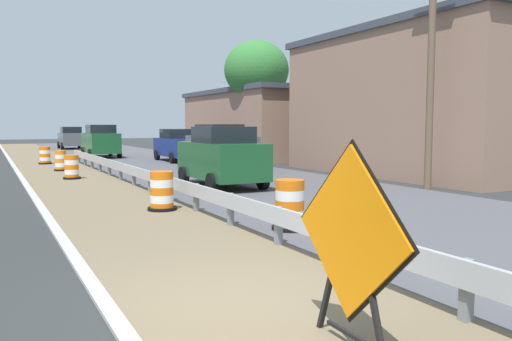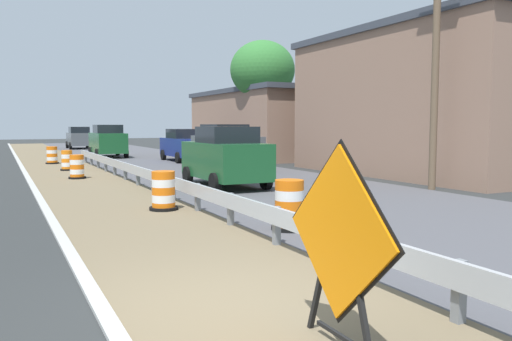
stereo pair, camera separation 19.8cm
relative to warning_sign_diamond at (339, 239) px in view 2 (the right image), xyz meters
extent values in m
plane|color=#2B2D2D|center=(-0.59, 1.56, -1.07)|extent=(160.00, 160.00, 0.00)
cube|color=#706047|center=(-0.03, 1.56, -1.07)|extent=(3.51, 120.00, 0.01)
cube|color=#ADADA8|center=(-1.89, 1.56, -1.07)|extent=(0.20, 120.00, 0.11)
cube|color=#ADB2B7|center=(1.47, 0.95, -0.52)|extent=(0.08, 53.58, 0.32)
cube|color=slate|center=(1.55, -0.09, -0.72)|extent=(0.12, 0.12, 0.70)
cube|color=slate|center=(1.55, 1.98, -0.72)|extent=(0.12, 0.12, 0.70)
cube|color=slate|center=(1.55, 4.04, -0.72)|extent=(0.12, 0.12, 0.70)
cube|color=slate|center=(1.55, 6.10, -0.72)|extent=(0.12, 0.12, 0.70)
cube|color=slate|center=(1.55, 8.16, -0.72)|extent=(0.12, 0.12, 0.70)
cube|color=slate|center=(1.55, 10.22, -0.72)|extent=(0.12, 0.12, 0.70)
cube|color=slate|center=(1.55, 12.28, -0.72)|extent=(0.12, 0.12, 0.70)
cube|color=slate|center=(1.55, 14.34, -0.72)|extent=(0.12, 0.12, 0.70)
cube|color=slate|center=(1.55, 16.40, -0.72)|extent=(0.12, 0.12, 0.70)
cube|color=slate|center=(1.55, 18.46, -0.72)|extent=(0.12, 0.12, 0.70)
cube|color=slate|center=(1.55, 20.52, -0.72)|extent=(0.12, 0.12, 0.70)
cube|color=slate|center=(1.55, 22.58, -0.72)|extent=(0.12, 0.12, 0.70)
cube|color=slate|center=(1.55, 24.64, -0.72)|extent=(0.12, 0.12, 0.70)
cube|color=slate|center=(1.55, 26.70, -0.72)|extent=(0.12, 0.12, 0.70)
cube|color=black|center=(0.01, -0.35, -0.55)|extent=(0.05, 0.39, 1.06)
cube|color=black|center=(0.02, 0.35, -0.55)|extent=(0.05, 0.39, 1.06)
cube|color=black|center=(0.01, 0.00, -0.95)|extent=(0.05, 0.72, 0.04)
cube|color=orange|center=(-0.01, 0.00, 0.07)|extent=(0.05, 1.69, 1.69)
cube|color=black|center=(0.01, 0.00, 0.07)|extent=(0.03, 1.80, 1.80)
cylinder|color=orange|center=(2.43, 5.09, -0.97)|extent=(0.60, 0.60, 0.21)
cylinder|color=white|center=(2.43, 5.09, -0.76)|extent=(0.60, 0.60, 0.21)
cylinder|color=orange|center=(2.43, 5.09, -0.55)|extent=(0.60, 0.60, 0.21)
cylinder|color=white|center=(2.43, 5.09, -0.34)|extent=(0.60, 0.60, 0.21)
cylinder|color=orange|center=(2.43, 5.09, -0.13)|extent=(0.60, 0.60, 0.21)
cylinder|color=black|center=(2.43, 5.09, -1.03)|extent=(0.75, 0.75, 0.08)
cylinder|color=orange|center=(0.82, 8.69, -0.97)|extent=(0.59, 0.59, 0.20)
cylinder|color=white|center=(0.82, 8.69, -0.77)|extent=(0.59, 0.59, 0.20)
cylinder|color=orange|center=(0.82, 8.69, -0.57)|extent=(0.59, 0.59, 0.20)
cylinder|color=white|center=(0.82, 8.69, -0.37)|extent=(0.59, 0.59, 0.20)
cylinder|color=orange|center=(0.82, 8.69, -0.17)|extent=(0.59, 0.59, 0.20)
cylinder|color=black|center=(0.82, 8.69, -1.03)|extent=(0.73, 0.73, 0.08)
cylinder|color=orange|center=(-0.10, 17.73, -0.97)|extent=(0.55, 0.55, 0.19)
cylinder|color=white|center=(-0.10, 17.73, -0.78)|extent=(0.55, 0.55, 0.19)
cylinder|color=orange|center=(-0.10, 17.73, -0.59)|extent=(0.55, 0.55, 0.19)
cylinder|color=white|center=(-0.10, 17.73, -0.39)|extent=(0.55, 0.55, 0.19)
cylinder|color=orange|center=(-0.10, 17.73, -0.20)|extent=(0.55, 0.55, 0.19)
cylinder|color=black|center=(-0.10, 17.73, -1.03)|extent=(0.69, 0.69, 0.08)
cylinder|color=orange|center=(-0.01, 21.88, -0.97)|extent=(0.50, 0.50, 0.19)
cylinder|color=white|center=(-0.01, 21.88, -0.78)|extent=(0.50, 0.50, 0.19)
cylinder|color=orange|center=(-0.01, 21.88, -0.59)|extent=(0.50, 0.50, 0.19)
cylinder|color=white|center=(-0.01, 21.88, -0.39)|extent=(0.50, 0.50, 0.19)
cylinder|color=orange|center=(-0.01, 21.88, -0.20)|extent=(0.50, 0.50, 0.19)
cylinder|color=black|center=(-0.01, 21.88, -1.03)|extent=(0.63, 0.63, 0.08)
cylinder|color=orange|center=(-0.25, 26.76, -0.97)|extent=(0.57, 0.57, 0.19)
cylinder|color=white|center=(-0.25, 26.76, -0.78)|extent=(0.57, 0.57, 0.19)
cylinder|color=orange|center=(-0.25, 26.76, -0.58)|extent=(0.57, 0.57, 0.19)
cylinder|color=white|center=(-0.25, 26.76, -0.39)|extent=(0.57, 0.57, 0.19)
cylinder|color=orange|center=(-0.25, 26.76, -0.20)|extent=(0.57, 0.57, 0.19)
cylinder|color=black|center=(-0.25, 26.76, -1.03)|extent=(0.71, 0.71, 0.08)
cube|color=#4C5156|center=(3.73, 45.58, -0.19)|extent=(1.89, 4.53, 1.13)
cube|color=black|center=(3.73, 45.40, 0.66)|extent=(1.67, 2.10, 0.56)
cylinder|color=black|center=(2.85, 47.08, -0.75)|extent=(0.23, 0.64, 0.64)
cylinder|color=black|center=(4.66, 47.05, -0.75)|extent=(0.23, 0.64, 0.64)
cylinder|color=black|center=(2.80, 44.12, -0.75)|extent=(0.23, 0.64, 0.64)
cylinder|color=black|center=(4.61, 44.08, -0.75)|extent=(0.23, 0.64, 0.64)
cube|color=#4C5156|center=(6.86, 18.67, -0.09)|extent=(1.95, 4.62, 1.32)
cube|color=black|center=(6.85, 18.85, 0.85)|extent=(1.71, 2.15, 0.56)
cylinder|color=black|center=(7.81, 17.18, -0.75)|extent=(0.24, 0.65, 0.64)
cylinder|color=black|center=(5.98, 17.13, -0.75)|extent=(0.24, 0.65, 0.64)
cylinder|color=black|center=(7.73, 20.20, -0.75)|extent=(0.24, 0.65, 0.64)
cylinder|color=black|center=(5.90, 20.15, -0.75)|extent=(0.24, 0.65, 0.64)
cube|color=#195128|center=(3.71, 31.62, -0.10)|extent=(1.91, 4.56, 1.31)
cube|color=black|center=(3.71, 31.44, 0.84)|extent=(1.69, 2.11, 0.56)
cylinder|color=black|center=(2.81, 33.13, -0.75)|extent=(0.23, 0.64, 0.64)
cylinder|color=black|center=(4.65, 33.10, -0.75)|extent=(0.23, 0.64, 0.64)
cylinder|color=black|center=(2.77, 30.13, -0.75)|extent=(0.23, 0.64, 0.64)
cylinder|color=black|center=(4.61, 30.11, -0.75)|extent=(0.23, 0.64, 0.64)
cube|color=navy|center=(7.09, 25.48, -0.22)|extent=(1.86, 4.81, 1.05)
cube|color=black|center=(7.09, 25.67, 0.58)|extent=(1.63, 2.23, 0.56)
cylinder|color=black|center=(7.94, 23.89, -0.75)|extent=(0.23, 0.64, 0.64)
cylinder|color=black|center=(6.17, 23.92, -0.75)|extent=(0.23, 0.64, 0.64)
cylinder|color=black|center=(8.00, 27.03, -0.75)|extent=(0.23, 0.64, 0.64)
cylinder|color=black|center=(6.24, 27.07, -0.75)|extent=(0.23, 0.64, 0.64)
cube|color=#195128|center=(4.21, 12.61, -0.13)|extent=(1.91, 4.24, 1.23)
cube|color=black|center=(4.21, 12.44, 0.76)|extent=(1.69, 1.96, 0.56)
cylinder|color=black|center=(3.31, 14.01, -0.75)|extent=(0.23, 0.64, 0.64)
cylinder|color=black|center=(5.15, 13.98, -0.75)|extent=(0.23, 0.64, 0.64)
cylinder|color=black|center=(3.27, 11.23, -0.75)|extent=(0.23, 0.64, 0.64)
cylinder|color=black|center=(5.11, 11.21, -0.75)|extent=(0.23, 0.64, 0.64)
cube|color=#93705B|center=(13.92, 13.00, 1.94)|extent=(6.21, 11.79, 6.01)
cube|color=#3D424C|center=(13.92, 13.00, 5.09)|extent=(6.46, 12.27, 0.30)
cube|color=#93705B|center=(13.81, 27.31, 1.04)|extent=(6.83, 12.34, 4.22)
cube|color=#3D424C|center=(13.81, 27.31, 3.30)|extent=(7.11, 12.83, 0.30)
cylinder|color=brown|center=(10.09, 8.70, 2.96)|extent=(0.24, 0.24, 8.07)
cylinder|color=#4C3D2D|center=(11.56, 23.95, 0.89)|extent=(0.36, 0.36, 3.93)
ellipsoid|color=#337533|center=(11.56, 23.95, 4.42)|extent=(3.91, 3.91, 3.52)
camera|label=1|loc=(-3.06, -3.89, 1.09)|focal=36.04mm
camera|label=2|loc=(-2.88, -3.98, 1.09)|focal=36.04mm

